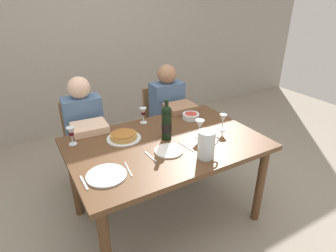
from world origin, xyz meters
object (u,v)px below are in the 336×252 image
object	(u,v)px
salad_bowl	(191,116)
chair_left	(84,138)
baked_tart	(124,136)
wine_glass_spare	(144,112)
dinner_plate_left_setting	(106,175)
wine_bottle	(167,123)
wine_glass_left_diner	(71,132)
dinner_plate_right_setting	(169,151)
dining_table	(166,152)
diner_right	(172,118)
water_pitcher	(206,146)
diner_left	(88,137)
chair_right	(162,120)
wine_glass_centre	(200,125)
wine_glass_right_diner	(223,119)

from	to	relation	value
salad_bowl	chair_left	size ratio (longest dim) A/B	0.18
baked_tart	wine_glass_spare	world-z (taller)	wine_glass_spare
dinner_plate_left_setting	chair_left	world-z (taller)	chair_left
wine_bottle	wine_glass_left_diner	bearing A→B (deg)	157.08
wine_bottle	dinner_plate_right_setting	xyz separation A→B (m)	(-0.09, -0.18, -0.14)
dining_table	dinner_plate_right_setting	distance (m)	0.18
wine_glass_left_diner	diner_right	distance (m)	1.17
water_pitcher	dinner_plate_left_setting	size ratio (longest dim) A/B	0.78
salad_bowl	diner_left	bearing A→B (deg)	156.41
dining_table	wine_glass_left_diner	size ratio (longest dim) A/B	10.37
chair_left	diner_left	bearing A→B (deg)	90.57
water_pitcher	wine_glass_left_diner	bearing A→B (deg)	139.47
wine_bottle	chair_right	bearing A→B (deg)	63.66
water_pitcher	chair_right	world-z (taller)	water_pitcher
dining_table	chair_right	size ratio (longest dim) A/B	1.72
wine_glass_left_diner	wine_glass_centre	size ratio (longest dim) A/B	0.97
salad_bowl	wine_glass_centre	size ratio (longest dim) A/B	1.04
dining_table	diner_right	bearing A→B (deg)	55.87
dinner_plate_right_setting	chair_right	size ratio (longest dim) A/B	0.24
chair_left	chair_right	size ratio (longest dim) A/B	1.00
wine_bottle	diner_right	distance (m)	0.80
dining_table	wine_bottle	xyz separation A→B (m)	(0.03, 0.04, 0.23)
wine_glass_left_diner	diner_left	distance (m)	0.45
wine_bottle	baked_tart	xyz separation A→B (m)	(-0.30, 0.17, -0.11)
dinner_plate_left_setting	diner_right	bearing A→B (deg)	40.85
chair_right	diner_right	distance (m)	0.26
water_pitcher	chair_right	size ratio (longest dim) A/B	0.23
dining_table	diner_right	distance (m)	0.80
dinner_plate_right_setting	wine_bottle	bearing A→B (deg)	64.54
wine_glass_centre	wine_glass_left_diner	bearing A→B (deg)	157.06
water_pitcher	wine_glass_centre	size ratio (longest dim) A/B	1.36
dinner_plate_left_setting	chair_right	size ratio (longest dim) A/B	0.30
wine_glass_centre	chair_right	size ratio (longest dim) A/B	0.17
chair_left	chair_right	xyz separation A→B (m)	(0.90, 0.00, 0.00)
wine_glass_spare	diner_right	world-z (taller)	diner_right
wine_glass_spare	wine_glass_right_diner	bearing A→B (deg)	-42.46
water_pitcher	baked_tart	world-z (taller)	water_pitcher
wine_glass_right_diner	dinner_plate_right_setting	size ratio (longest dim) A/B	0.68
wine_glass_right_diner	dinner_plate_left_setting	world-z (taller)	wine_glass_right_diner
water_pitcher	chair_left	xyz separation A→B (m)	(-0.58, 1.23, -0.35)
salad_bowl	dinner_plate_right_setting	xyz separation A→B (m)	(-0.48, -0.41, -0.02)
diner_right	dining_table	bearing A→B (deg)	57.21
salad_bowl	dinner_plate_right_setting	world-z (taller)	salad_bowl
wine_glass_centre	wine_glass_spare	bearing A→B (deg)	119.57
wine_glass_right_diner	dinner_plate_left_setting	bearing A→B (deg)	-172.06
wine_bottle	chair_right	world-z (taller)	wine_bottle
wine_glass_spare	dinner_plate_left_setting	bearing A→B (deg)	-132.08
wine_bottle	dinner_plate_right_setting	size ratio (longest dim) A/B	1.58
chair_right	salad_bowl	bearing A→B (deg)	88.43
wine_glass_right_diner	diner_right	distance (m)	0.76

